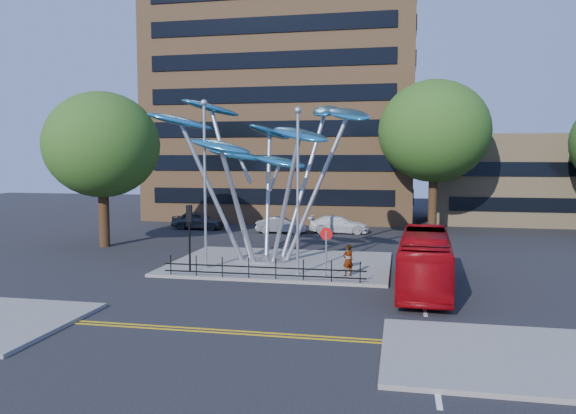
% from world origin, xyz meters
% --- Properties ---
extents(ground, '(120.00, 120.00, 0.00)m').
position_xyz_m(ground, '(0.00, 0.00, 0.00)').
color(ground, black).
rests_on(ground, ground).
extents(traffic_island, '(12.00, 9.00, 0.15)m').
position_xyz_m(traffic_island, '(-1.00, 6.00, 0.07)').
color(traffic_island, slate).
rests_on(traffic_island, ground).
extents(double_yellow_near, '(40.00, 0.12, 0.01)m').
position_xyz_m(double_yellow_near, '(0.00, -6.00, 0.01)').
color(double_yellow_near, gold).
rests_on(double_yellow_near, ground).
extents(double_yellow_far, '(40.00, 0.12, 0.01)m').
position_xyz_m(double_yellow_far, '(0.00, -6.30, 0.01)').
color(double_yellow_far, gold).
rests_on(double_yellow_far, ground).
extents(brick_tower, '(25.00, 15.00, 30.00)m').
position_xyz_m(brick_tower, '(-6.00, 32.00, 15.00)').
color(brick_tower, '#936740').
rests_on(brick_tower, ground).
extents(low_building_near, '(15.00, 8.00, 8.00)m').
position_xyz_m(low_building_near, '(16.00, 30.00, 4.00)').
color(low_building_near, tan).
rests_on(low_building_near, ground).
extents(tree_right, '(8.80, 8.80, 12.11)m').
position_xyz_m(tree_right, '(8.00, 22.00, 8.04)').
color(tree_right, black).
rests_on(tree_right, ground).
extents(tree_left, '(7.60, 7.60, 10.32)m').
position_xyz_m(tree_left, '(-14.00, 10.00, 6.79)').
color(tree_left, black).
rests_on(tree_left, ground).
extents(leaf_sculpture, '(12.72, 9.54, 9.51)m').
position_xyz_m(leaf_sculpture, '(-2.07, 6.68, 6.87)').
color(leaf_sculpture, '#9EA0A5').
rests_on(leaf_sculpture, traffic_island).
extents(street_lamp_left, '(0.36, 0.36, 8.80)m').
position_xyz_m(street_lamp_left, '(-4.50, 3.50, 5.36)').
color(street_lamp_left, '#9EA0A5').
rests_on(street_lamp_left, traffic_island).
extents(street_lamp_right, '(0.36, 0.36, 8.30)m').
position_xyz_m(street_lamp_right, '(0.50, 3.00, 5.09)').
color(street_lamp_right, '#9EA0A5').
rests_on(street_lamp_right, traffic_island).
extents(traffic_light_island, '(0.28, 0.18, 3.42)m').
position_xyz_m(traffic_light_island, '(-5.00, 2.50, 2.61)').
color(traffic_light_island, black).
rests_on(traffic_light_island, traffic_island).
extents(no_entry_sign_island, '(0.60, 0.10, 2.45)m').
position_xyz_m(no_entry_sign_island, '(2.00, 2.52, 1.82)').
color(no_entry_sign_island, '#9EA0A5').
rests_on(no_entry_sign_island, traffic_island).
extents(pedestrian_railing_front, '(10.00, 0.06, 1.00)m').
position_xyz_m(pedestrian_railing_front, '(-1.00, 1.70, 0.55)').
color(pedestrian_railing_front, black).
rests_on(pedestrian_railing_front, traffic_island).
extents(red_bus, '(2.58, 9.40, 2.60)m').
position_xyz_m(red_bus, '(6.62, 1.76, 1.30)').
color(red_bus, '#9B070D').
rests_on(red_bus, ground).
extents(pedestrian, '(0.69, 0.63, 1.57)m').
position_xyz_m(pedestrian, '(3.00, 3.12, 0.94)').
color(pedestrian, gray).
rests_on(pedestrian, traffic_island).
extents(parked_car_left, '(4.37, 1.76, 1.49)m').
position_xyz_m(parked_car_left, '(-11.06, 19.92, 0.74)').
color(parked_car_left, '#3A3C41').
rests_on(parked_car_left, ground).
extents(parked_car_mid, '(4.09, 1.90, 1.30)m').
position_xyz_m(parked_car_mid, '(-3.79, 18.93, 0.65)').
color(parked_car_mid, '#929499').
rests_on(parked_car_mid, ground).
extents(parked_car_right, '(4.81, 2.17, 1.37)m').
position_xyz_m(parked_car_right, '(0.71, 19.87, 0.68)').
color(parked_car_right, silver).
rests_on(parked_car_right, ground).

